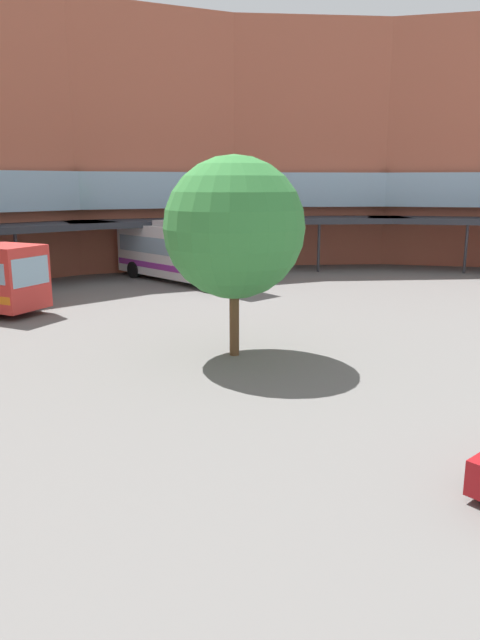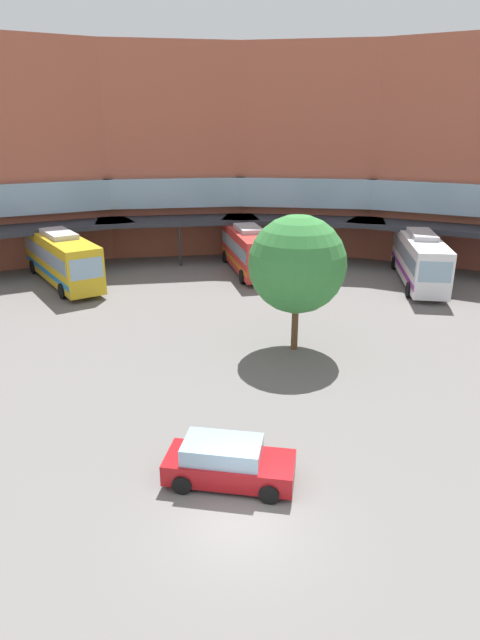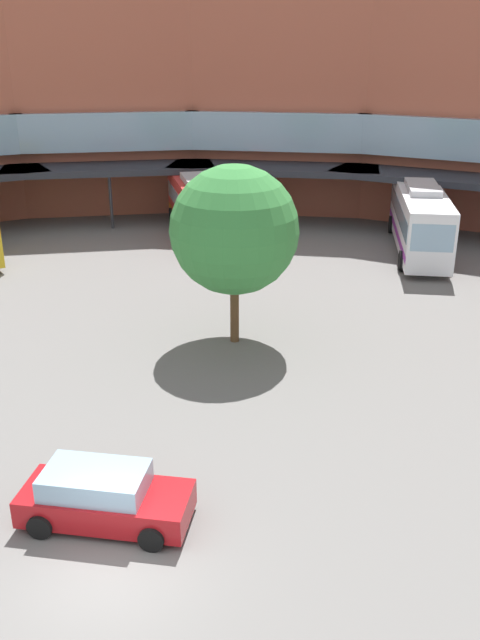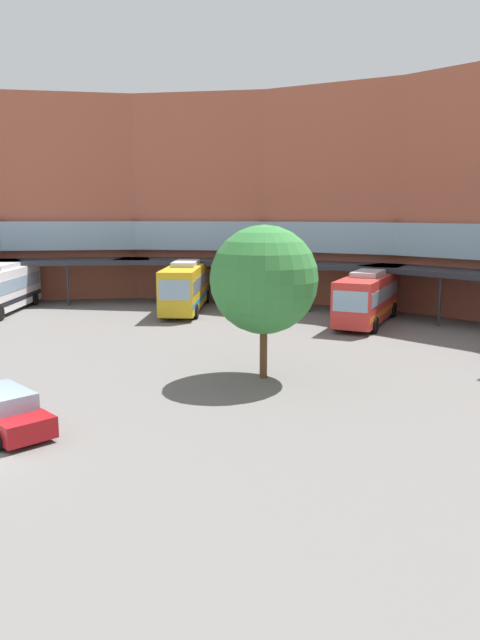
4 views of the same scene
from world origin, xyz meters
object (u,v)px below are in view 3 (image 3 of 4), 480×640
Objects in this scene: bus_4 at (420,218)px; bus_3 at (199,207)px; parked_car at (103,497)px; plaza_tree at (234,230)px.

bus_3 is at bearing -96.54° from bus_4.
bus_3 is at bearing 97.14° from parked_car.
parked_car is (3.38, -27.70, -1.17)m from bus_3.
bus_4 is 2.63× the size of parked_car.
bus_3 is 27.93m from parked_car.
bus_4 is 17.11m from plaza_tree.
plaza_tree is (4.86, -15.76, 2.84)m from bus_3.
parked_car is 12.68m from plaza_tree.
plaza_tree is at bearing -31.81° from bus_4.
parked_car is at bearing -14.84° from bus_3.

